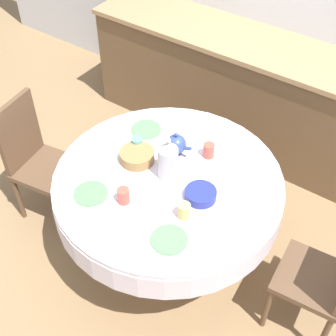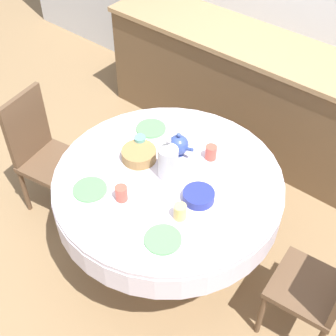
% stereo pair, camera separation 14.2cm
% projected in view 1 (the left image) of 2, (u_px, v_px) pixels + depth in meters
% --- Properties ---
extents(ground_plane, '(12.00, 12.00, 0.00)m').
position_uv_depth(ground_plane, '(168.00, 252.00, 3.38)').
color(ground_plane, '#8E704C').
extents(kitchen_counter, '(3.24, 0.64, 0.96)m').
position_uv_depth(kitchen_counter, '(269.00, 100.00, 3.89)').
color(kitchen_counter, brown).
rests_on(kitchen_counter, ground_plane).
extents(dining_table, '(1.42, 1.42, 0.77)m').
position_uv_depth(dining_table, '(168.00, 191.00, 2.92)').
color(dining_table, tan).
rests_on(dining_table, ground_plane).
extents(chair_left, '(0.43, 0.43, 0.96)m').
position_uv_depth(chair_left, '(330.00, 275.00, 2.63)').
color(chair_left, brown).
rests_on(chair_left, ground_plane).
extents(chair_right, '(0.46, 0.46, 0.96)m').
position_uv_depth(chair_right, '(35.00, 156.00, 3.34)').
color(chair_right, brown).
rests_on(chair_right, ground_plane).
extents(plate_near_left, '(0.20, 0.20, 0.01)m').
position_uv_depth(plate_near_left, '(91.00, 194.00, 2.73)').
color(plate_near_left, '#5BA85B').
rests_on(plate_near_left, dining_table).
extents(cup_near_left, '(0.07, 0.07, 0.10)m').
position_uv_depth(cup_near_left, '(123.00, 196.00, 2.67)').
color(cup_near_left, '#CC4C3D').
rests_on(cup_near_left, dining_table).
extents(plate_near_right, '(0.20, 0.20, 0.01)m').
position_uv_depth(plate_near_right, '(169.00, 240.00, 2.49)').
color(plate_near_right, '#5BA85B').
rests_on(plate_near_right, dining_table).
extents(cup_near_right, '(0.07, 0.07, 0.10)m').
position_uv_depth(cup_near_right, '(184.00, 211.00, 2.58)').
color(cup_near_right, '#DBB766').
rests_on(cup_near_right, dining_table).
extents(plate_far_left, '(0.20, 0.20, 0.01)m').
position_uv_depth(plate_far_left, '(146.00, 129.00, 3.16)').
color(plate_far_left, '#5BA85B').
rests_on(plate_far_left, dining_table).
extents(cup_far_left, '(0.07, 0.07, 0.10)m').
position_uv_depth(cup_far_left, '(137.00, 144.00, 2.99)').
color(cup_far_left, '#5BA39E').
rests_on(cup_far_left, dining_table).
extents(plate_far_right, '(0.20, 0.20, 0.01)m').
position_uv_depth(plate_far_right, '(240.00, 161.00, 2.93)').
color(plate_far_right, white).
rests_on(plate_far_right, dining_table).
extents(cup_far_right, '(0.07, 0.07, 0.10)m').
position_uv_depth(cup_far_right, '(209.00, 150.00, 2.94)').
color(cup_far_right, '#CC4C3D').
rests_on(cup_far_right, dining_table).
extents(coffee_carafe, '(0.12, 0.12, 0.30)m').
position_uv_depth(coffee_carafe, '(168.00, 160.00, 2.76)').
color(coffee_carafe, '#B2B2B7').
rests_on(coffee_carafe, dining_table).
extents(teapot, '(0.18, 0.13, 0.17)m').
position_uv_depth(teapot, '(176.00, 144.00, 2.94)').
color(teapot, '#33478E').
rests_on(teapot, dining_table).
extents(bread_basket, '(0.22, 0.22, 0.07)m').
position_uv_depth(bread_basket, '(137.00, 156.00, 2.92)').
color(bread_basket, olive).
rests_on(bread_basket, dining_table).
extents(fruit_bowl, '(0.19, 0.19, 0.06)m').
position_uv_depth(fruit_bowl, '(201.00, 194.00, 2.70)').
color(fruit_bowl, navy).
rests_on(fruit_bowl, dining_table).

